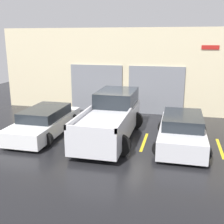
% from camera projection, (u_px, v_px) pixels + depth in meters
% --- Properties ---
extents(ground_plane, '(28.00, 28.00, 0.00)m').
position_uv_depth(ground_plane, '(118.00, 127.00, 13.94)').
color(ground_plane, black).
extents(shophouse_building, '(15.74, 0.68, 4.87)m').
position_uv_depth(shophouse_building, '(130.00, 71.00, 16.41)').
color(shophouse_building, beige).
rests_on(shophouse_building, ground).
extents(pickup_truck, '(2.49, 5.43, 1.90)m').
position_uv_depth(pickup_truck, '(111.00, 118.00, 12.37)').
color(pickup_truck, silver).
rests_on(pickup_truck, ground).
extents(sedan_white, '(2.13, 4.69, 1.20)m').
position_uv_depth(sedan_white, '(45.00, 122.00, 12.89)').
color(sedan_white, white).
rests_on(sedan_white, ground).
extents(sedan_side, '(2.15, 4.33, 1.29)m').
position_uv_depth(sedan_side, '(182.00, 131.00, 11.49)').
color(sedan_side, silver).
rests_on(sedan_side, ground).
extents(parking_stripe_far_left, '(0.12, 2.20, 0.01)m').
position_uv_depth(parking_stripe_far_left, '(16.00, 131.00, 13.35)').
color(parking_stripe_far_left, gold).
rests_on(parking_stripe_far_left, ground).
extents(parking_stripe_left, '(0.12, 2.20, 0.01)m').
position_uv_depth(parking_stripe_left, '(76.00, 136.00, 12.66)').
color(parking_stripe_left, gold).
rests_on(parking_stripe_left, ground).
extents(parking_stripe_centre, '(0.12, 2.20, 0.01)m').
position_uv_depth(parking_stripe_centre, '(144.00, 142.00, 11.97)').
color(parking_stripe_centre, gold).
rests_on(parking_stripe_centre, ground).
extents(parking_stripe_right, '(0.12, 2.20, 0.01)m').
position_uv_depth(parking_stripe_right, '(220.00, 148.00, 11.27)').
color(parking_stripe_right, gold).
rests_on(parking_stripe_right, ground).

